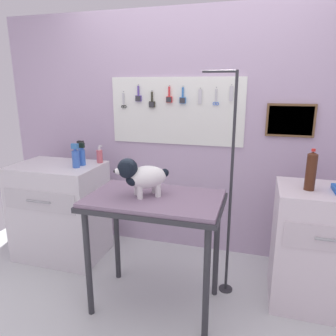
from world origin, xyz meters
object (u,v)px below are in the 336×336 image
Objects in this scene: dog at (141,176)px; shampoo_bottle at (82,156)px; soda_bottle at (311,171)px; counter_left at (61,211)px; grooming_table at (155,209)px; grooming_arm at (229,197)px; cabinet_right at (321,248)px.

dog reaches higher than shampoo_bottle.
dog is at bearing -162.73° from soda_bottle.
counter_left is at bearing 176.83° from soda_bottle.
shampoo_bottle is (-0.86, 0.50, 0.23)m from grooming_table.
grooming_arm is 1.90× the size of cabinet_right.
soda_bottle reaches higher than shampoo_bottle.
shampoo_bottle is 0.71× the size of soda_bottle.
grooming_table is at bearing -30.22° from shampoo_bottle.
grooming_arm is (0.49, 0.32, 0.04)m from grooming_table.
dog reaches higher than counter_left.
shampoo_bottle is (-2.04, 0.14, 0.54)m from cabinet_right.
counter_left is 3.10× the size of soda_bottle.
grooming_arm is at bearing 32.71° from grooming_table.
cabinet_right is (0.68, 0.05, -0.35)m from grooming_arm.
dog reaches higher than grooming_table.
shampoo_bottle reaches higher than cabinet_right.
shampoo_bottle is at bearing 145.93° from dog.
counter_left reaches higher than cabinet_right.
cabinet_right reaches higher than grooming_table.
grooming_table is at bearing -21.95° from counter_left.
counter_left is 2.28m from cabinet_right.
soda_bottle is (1.12, 0.35, 0.03)m from dog.
shampoo_bottle is at bearing 172.14° from grooming_arm.
grooming_table is at bearing -162.71° from cabinet_right.
soda_bottle reaches higher than dog.
dog is 1.43m from cabinet_right.
cabinet_right is 4.36× the size of shampoo_bottle.
grooming_table is 0.58m from grooming_arm.
shampoo_bottle is at bearing 174.74° from soda_bottle.
counter_left is 2.23m from soda_bottle.
dog is (-0.09, -0.02, 0.25)m from grooming_table.
dog is 0.94m from shampoo_bottle.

